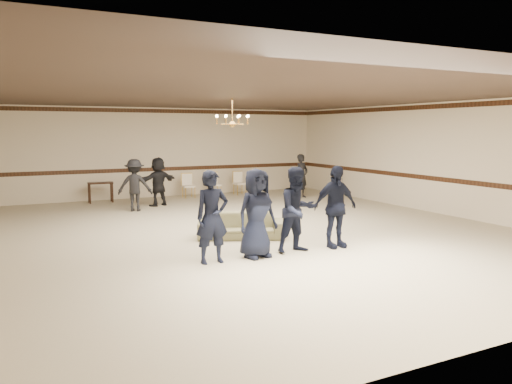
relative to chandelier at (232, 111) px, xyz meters
The scene contains 16 objects.
room 1.62m from the chandelier, 90.00° to the right, with size 12.01×14.01×3.21m.
chair_rail 6.27m from the chandelier, 90.00° to the left, with size 12.00×0.02×0.14m, color #381E10.
crown_molding 5.99m from the chandelier, 90.00° to the left, with size 12.00×0.02×0.14m, color #381E10.
chandelier is the anchor object (origin of this frame).
boy_a 4.29m from the chandelier, 119.43° to the right, with size 0.62×0.41×1.69m, color black.
boy_b 3.99m from the chandelier, 106.22° to the right, with size 0.83×0.54×1.69m, color black.
boy_c 3.87m from the chandelier, 91.02° to the right, with size 0.82×0.64×1.69m, color black.
boy_d 3.96m from the chandelier, 75.68° to the right, with size 0.99×0.41×1.69m, color black.
settee 3.10m from the chandelier, 107.56° to the right, with size 1.91×0.75×0.56m, color #646143.
adult_left 4.19m from the chandelier, 119.56° to the left, with size 1.00×0.58×1.55m, color black.
adult_mid 4.48m from the chandelier, 102.99° to the left, with size 1.44×0.46×1.55m, color black.
adult_right 5.84m from the chandelier, 39.37° to the left, with size 0.57×0.37×1.55m, color black.
banquet_chair_left 5.76m from the chandelier, 83.73° to the left, with size 0.42×0.42×0.86m, color #F5E8CE, non-canonical shape.
banquet_chair_mid 5.94m from the chandelier, 73.15° to the left, with size 0.42×0.42×0.86m, color #F5E8CE, non-canonical shape.
banquet_chair_right 6.28m from the chandelier, 63.63° to the left, with size 0.42×0.42×0.86m, color #F5E8CE, non-canonical shape.
console_table 6.43m from the chandelier, 114.30° to the left, with size 0.81×0.34×0.68m, color black.
Camera 1 is at (-5.08, -10.54, 2.41)m, focal length 34.76 mm.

